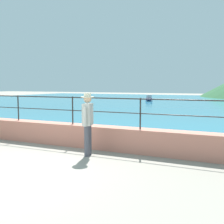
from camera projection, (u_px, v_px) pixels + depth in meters
The scene contains 5 objects.
promenade_wall at pixel (73, 135), 8.75m from camera, with size 20.00×0.56×0.70m, color tan.
railing at pixel (73, 105), 8.65m from camera, with size 18.44×0.04×0.90m.
lake_water at pixel (186, 103), 29.30m from camera, with size 64.00×44.32×0.06m, color teal.
person_walking at pixel (88, 121), 7.42m from camera, with size 0.38×0.56×1.75m.
boat_0 at pixel (149, 99), 32.44m from camera, with size 1.53×2.46×0.76m.
Camera 1 is at (4.72, -4.13, 1.97)m, focal length 42.96 mm.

